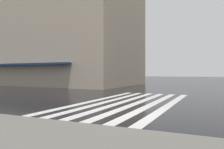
% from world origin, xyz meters
% --- Properties ---
extents(ground_plane, '(220.00, 220.00, 0.00)m').
position_xyz_m(ground_plane, '(0.00, 0.00, 0.00)').
color(ground_plane, black).
extents(zebra_crossing, '(13.00, 5.50, 0.01)m').
position_xyz_m(zebra_crossing, '(4.00, 1.91, 0.00)').
color(zebra_crossing, silver).
rests_on(zebra_crossing, ground_plane).
extents(haussmann_block_mid, '(17.19, 28.18, 19.73)m').
position_xyz_m(haussmann_block_mid, '(20.49, 22.35, 9.66)').
color(haussmann_block_mid, tan).
rests_on(haussmann_block_mid, ground_plane).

